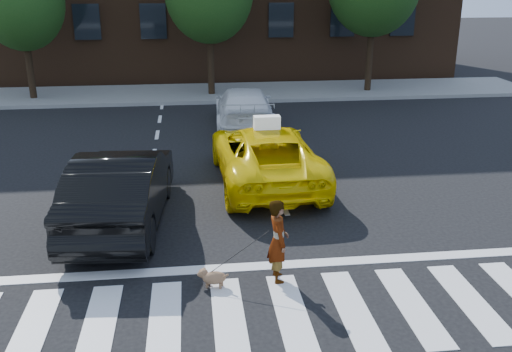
{
  "coord_description": "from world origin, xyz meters",
  "views": [
    {
      "loc": [
        -0.48,
        -7.69,
        5.13
      ],
      "look_at": [
        0.84,
        3.49,
        1.1
      ],
      "focal_mm": 40.0,
      "sensor_mm": 36.0,
      "label": 1
    }
  ],
  "objects_px": {
    "woman": "(278,241)",
    "dog": "(212,277)",
    "taxi": "(266,155)",
    "white_suv": "(244,108)",
    "black_sedan": "(121,188)"
  },
  "relations": [
    {
      "from": "taxi",
      "to": "dog",
      "type": "xyz_separation_m",
      "value": [
        -1.62,
        -5.11,
        -0.55
      ]
    },
    {
      "from": "white_suv",
      "to": "dog",
      "type": "distance_m",
      "value": 10.8
    },
    {
      "from": "black_sedan",
      "to": "dog",
      "type": "relative_size",
      "value": 8.89
    },
    {
      "from": "taxi",
      "to": "woman",
      "type": "xyz_separation_m",
      "value": [
        -0.45,
        -5.0,
        0.02
      ]
    },
    {
      "from": "woman",
      "to": "dog",
      "type": "bearing_deg",
      "value": 92.78
    },
    {
      "from": "woman",
      "to": "dog",
      "type": "distance_m",
      "value": 1.3
    },
    {
      "from": "white_suv",
      "to": "dog",
      "type": "bearing_deg",
      "value": 84.25
    },
    {
      "from": "taxi",
      "to": "white_suv",
      "type": "bearing_deg",
      "value": -91.89
    },
    {
      "from": "taxi",
      "to": "white_suv",
      "type": "relative_size",
      "value": 1.1
    },
    {
      "from": "dog",
      "to": "white_suv",
      "type": "bearing_deg",
      "value": 101.58
    },
    {
      "from": "woman",
      "to": "white_suv",
      "type": "bearing_deg",
      "value": -5.37
    },
    {
      "from": "black_sedan",
      "to": "woman",
      "type": "distance_m",
      "value": 4.07
    },
    {
      "from": "black_sedan",
      "to": "taxi",
      "type": "bearing_deg",
      "value": -142.91
    },
    {
      "from": "white_suv",
      "to": "black_sedan",
      "type": "bearing_deg",
      "value": 69.19
    },
    {
      "from": "woman",
      "to": "dog",
      "type": "xyz_separation_m",
      "value": [
        -1.16,
        -0.12,
        -0.57
      ]
    }
  ]
}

